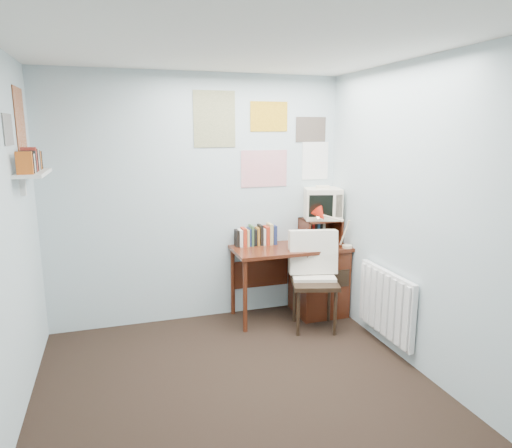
{
  "coord_description": "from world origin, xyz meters",
  "views": [
    {
      "loc": [
        -0.82,
        -2.78,
        1.95
      ],
      "look_at": [
        0.36,
        0.94,
        1.14
      ],
      "focal_mm": 32.0,
      "sensor_mm": 36.0,
      "label": 1
    }
  ],
  "objects": [
    {
      "name": "tv_riser",
      "position": [
        1.29,
        1.59,
        0.89
      ],
      "size": [
        0.4,
        0.3,
        0.25
      ],
      "primitive_type": "cube",
      "color": "#522212",
      "rests_on": "desk"
    },
    {
      "name": "crt_tv",
      "position": [
        1.31,
        1.61,
        1.19
      ],
      "size": [
        0.46,
        0.44,
        0.36
      ],
      "primitive_type": "cube",
      "rotation": [
        0.0,
        0.0,
        -0.27
      ],
      "color": "beige",
      "rests_on": "tv_riser"
    },
    {
      "name": "right_wall",
      "position": [
        1.5,
        0.0,
        1.25
      ],
      "size": [
        0.02,
        3.5,
        2.5
      ],
      "primitive_type": "cube",
      "color": "#B0C3CA",
      "rests_on": "ground"
    },
    {
      "name": "posters_back",
      "position": [
        0.7,
        1.74,
        1.85
      ],
      "size": [
        1.2,
        0.01,
        0.9
      ],
      "primitive_type": "cube",
      "color": "white",
      "rests_on": "back_wall"
    },
    {
      "name": "wall_shelf",
      "position": [
        -1.4,
        1.1,
        1.62
      ],
      "size": [
        0.2,
        0.62,
        0.24
      ],
      "primitive_type": "cube",
      "color": "white",
      "rests_on": "left_wall"
    },
    {
      "name": "book_row",
      "position": [
        0.66,
        1.66,
        0.87
      ],
      "size": [
        0.6,
        0.14,
        0.22
      ],
      "primitive_type": "cube",
      "color": "#522212",
      "rests_on": "desk"
    },
    {
      "name": "desk",
      "position": [
        1.17,
        1.48,
        0.41
      ],
      "size": [
        1.2,
        0.55,
        0.76
      ],
      "color": "#522212",
      "rests_on": "ground"
    },
    {
      "name": "radiator",
      "position": [
        1.46,
        0.55,
        0.42
      ],
      "size": [
        0.09,
        0.8,
        0.6
      ],
      "primitive_type": "cube",
      "color": "white",
      "rests_on": "right_wall"
    },
    {
      "name": "ceiling",
      "position": [
        0.0,
        0.0,
        2.5
      ],
      "size": [
        3.0,
        3.5,
        0.02
      ],
      "primitive_type": "cube",
      "color": "white",
      "rests_on": "back_wall"
    },
    {
      "name": "back_wall",
      "position": [
        0.0,
        1.75,
        1.25
      ],
      "size": [
        3.0,
        0.02,
        2.5
      ],
      "primitive_type": "cube",
      "color": "#B0C3CA",
      "rests_on": "ground"
    },
    {
      "name": "posters_left",
      "position": [
        -1.49,
        1.1,
        2.0
      ],
      "size": [
        0.01,
        0.7,
        0.6
      ],
      "primitive_type": "cube",
      "color": "white",
      "rests_on": "left_wall"
    },
    {
      "name": "desk_lamp",
      "position": [
        1.44,
        1.26,
        0.95
      ],
      "size": [
        0.27,
        0.24,
        0.37
      ],
      "primitive_type": "cube",
      "rotation": [
        0.0,
        0.0,
        0.06
      ],
      "color": "red",
      "rests_on": "desk"
    },
    {
      "name": "ground",
      "position": [
        0.0,
        0.0,
        0.0
      ],
      "size": [
        3.5,
        3.5,
        0.0
      ],
      "primitive_type": "plane",
      "color": "black",
      "rests_on": "ground"
    },
    {
      "name": "desk_chair",
      "position": [
        1.02,
        1.11,
        0.47
      ],
      "size": [
        0.59,
        0.58,
        0.94
      ],
      "primitive_type": "cube",
      "rotation": [
        0.0,
        0.0,
        -0.28
      ],
      "color": "black",
      "rests_on": "ground"
    }
  ]
}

